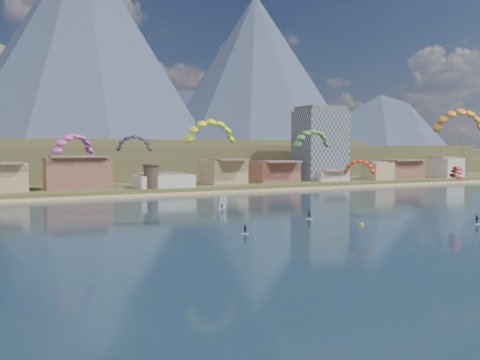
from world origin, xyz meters
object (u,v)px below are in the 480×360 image
object	(u,v)px
watchtower	(151,176)
kitesurfer_green	(312,136)
kitesurfer_yellow	(210,128)
kitesurfer_orange	(459,117)
windsurfer	(222,205)
buoy	(362,225)
apartment_tower	(320,144)

from	to	relation	value
watchtower	kitesurfer_green	size ratio (longest dim) A/B	0.37
kitesurfer_yellow	kitesurfer_green	size ratio (longest dim) A/B	1.05
watchtower	kitesurfer_orange	xyz separation A→B (m)	(49.00, -88.46, 17.31)
windsurfer	buoy	bearing A→B (deg)	-68.15
apartment_tower	windsurfer	size ratio (longest dim) A/B	8.72
buoy	kitesurfer_green	bearing A→B (deg)	83.48
watchtower	windsurfer	xyz separation A→B (m)	(5.07, -50.16, -5.20)
apartment_tower	watchtower	size ratio (longest dim) A/B	3.72
watchtower	kitesurfer_green	bearing A→B (deg)	-70.32
kitesurfer_yellow	watchtower	bearing A→B (deg)	83.33
kitesurfer_yellow	buoy	size ratio (longest dim) A/B	31.13
kitesurfer_orange	kitesurfer_green	xyz separation A→B (m)	(-25.70, 23.32, -4.36)
apartment_tower	kitesurfer_orange	world-z (taller)	apartment_tower
watchtower	kitesurfer_green	world-z (taller)	kitesurfer_green
kitesurfer_yellow	apartment_tower	bearing A→B (deg)	45.24
windsurfer	watchtower	bearing A→B (deg)	95.78
buoy	watchtower	bearing A→B (deg)	103.05
kitesurfer_orange	windsurfer	distance (m)	62.47
kitesurfer_yellow	kitesurfer_orange	xyz separation A→B (m)	(57.84, -12.89, 2.98)
kitesurfer_green	windsurfer	world-z (taller)	kitesurfer_green
kitesurfer_orange	buoy	world-z (taller)	kitesurfer_orange
kitesurfer_orange	kitesurfer_green	world-z (taller)	kitesurfer_orange
kitesurfer_orange	windsurfer	world-z (taller)	kitesurfer_orange
kitesurfer_yellow	windsurfer	distance (m)	34.94
kitesurfer_yellow	buoy	xyz separation A→B (m)	(29.43, -13.29, -20.56)
watchtower	buoy	distance (m)	91.43
buoy	apartment_tower	bearing A→B (deg)	59.99
kitesurfer_orange	apartment_tower	bearing A→B (deg)	73.17
apartment_tower	kitesurfer_yellow	xyz separation A→B (m)	(-88.84, -89.58, 2.87)
watchtower	buoy	world-z (taller)	watchtower
apartment_tower	kitesurfer_green	world-z (taller)	apartment_tower
apartment_tower	windsurfer	bearing A→B (deg)	-139.42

